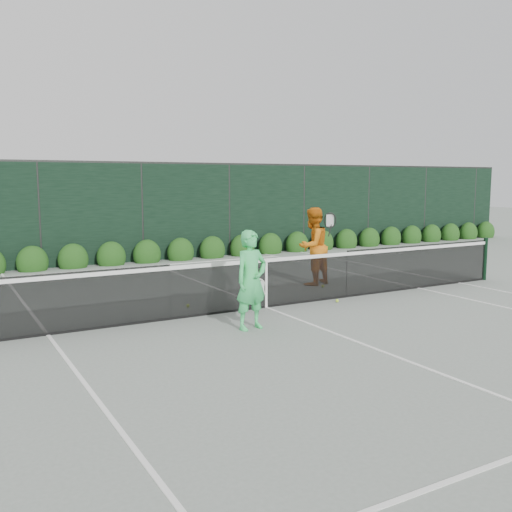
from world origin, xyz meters
TOP-DOWN VIEW (x-y plane):
  - ground at (0.00, 0.00)m, footprint 80.00×80.00m
  - tennis_net at (-0.02, 0.00)m, footprint 12.90×0.10m
  - player_woman at (-1.03, -1.26)m, footprint 0.69×0.49m
  - player_man at (2.24, 1.59)m, footprint 1.07×0.94m
  - court_lines at (0.00, 0.00)m, footprint 11.03×23.83m
  - windscreen_fence at (0.00, -2.71)m, footprint 32.00×21.07m
  - hedge_row at (-0.00, 7.15)m, footprint 31.66×0.65m
  - tennis_balls at (0.81, 0.55)m, footprint 3.63×1.52m

SIDE VIEW (x-z plane):
  - ground at x=0.00m, z-range 0.00..0.00m
  - court_lines at x=0.00m, z-range 0.00..0.01m
  - tennis_balls at x=0.81m, z-range 0.00..0.07m
  - hedge_row at x=0.00m, z-range -0.23..0.70m
  - tennis_net at x=-0.02m, z-range 0.00..1.07m
  - player_woman at x=-1.03m, z-range 0.00..1.68m
  - player_man at x=2.24m, z-range 0.00..1.86m
  - windscreen_fence at x=0.00m, z-range -0.02..3.04m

